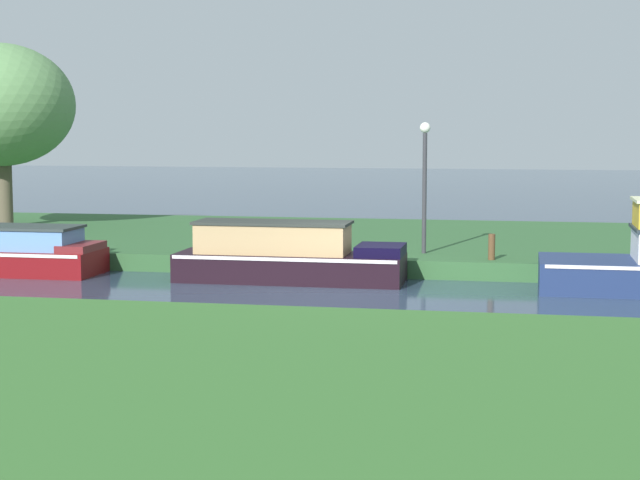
{
  "coord_description": "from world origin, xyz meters",
  "views": [
    {
      "loc": [
        3.24,
        -20.22,
        3.3
      ],
      "look_at": [
        -0.93,
        1.2,
        0.9
      ],
      "focal_mm": 58.56,
      "sensor_mm": 36.0,
      "label": 1
    }
  ],
  "objects_px": {
    "willow_tree_left": "(0,105)",
    "mooring_post_far": "(210,242)",
    "lamp_post": "(425,171)",
    "mooring_post_near": "(492,247)",
    "black_cruiser": "(288,256)"
  },
  "relations": [
    {
      "from": "willow_tree_left",
      "to": "lamp_post",
      "type": "xyz_separation_m",
      "value": [
        12.4,
        -3.82,
        -1.6
      ]
    },
    {
      "from": "lamp_post",
      "to": "mooring_post_far",
      "type": "xyz_separation_m",
      "value": [
        -4.81,
        -0.89,
        -1.61
      ]
    },
    {
      "from": "lamp_post",
      "to": "mooring_post_far",
      "type": "relative_size",
      "value": 5.81
    },
    {
      "from": "mooring_post_near",
      "to": "mooring_post_far",
      "type": "distance_m",
      "value": 6.37
    },
    {
      "from": "black_cruiser",
      "to": "lamp_post",
      "type": "bearing_deg",
      "value": 39.38
    },
    {
      "from": "black_cruiser",
      "to": "lamp_post",
      "type": "distance_m",
      "value": 3.88
    },
    {
      "from": "willow_tree_left",
      "to": "mooring_post_far",
      "type": "bearing_deg",
      "value": -31.83
    },
    {
      "from": "willow_tree_left",
      "to": "mooring_post_far",
      "type": "distance_m",
      "value": 9.49
    },
    {
      "from": "willow_tree_left",
      "to": "mooring_post_far",
      "type": "height_order",
      "value": "willow_tree_left"
    },
    {
      "from": "mooring_post_far",
      "to": "lamp_post",
      "type": "bearing_deg",
      "value": 10.47
    },
    {
      "from": "lamp_post",
      "to": "black_cruiser",
      "type": "bearing_deg",
      "value": -140.62
    },
    {
      "from": "lamp_post",
      "to": "mooring_post_near",
      "type": "bearing_deg",
      "value": -29.8
    },
    {
      "from": "willow_tree_left",
      "to": "mooring_post_near",
      "type": "relative_size",
      "value": 9.27
    },
    {
      "from": "black_cruiser",
      "to": "mooring_post_far",
      "type": "distance_m",
      "value": 2.5
    },
    {
      "from": "mooring_post_far",
      "to": "willow_tree_left",
      "type": "bearing_deg",
      "value": 148.17
    }
  ]
}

